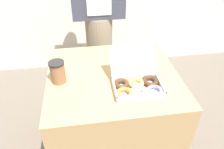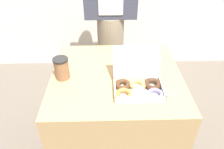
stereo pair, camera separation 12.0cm
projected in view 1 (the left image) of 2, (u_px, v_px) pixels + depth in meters
The scene contains 5 objects.
ground_plane at pixel (113, 145), 1.87m from camera, with size 14.00×14.00×0.00m, color #665B51.
table at pixel (113, 114), 1.65m from camera, with size 0.85×0.80×0.74m.
donut_box at pixel (137, 84), 1.30m from camera, with size 0.32×0.31×0.21m.
coffee_cup at pixel (58, 72), 1.33m from camera, with size 0.10×0.10×0.14m.
person_customer at pixel (98, 16), 1.88m from camera, with size 0.44×0.24×1.67m.
Camera 1 is at (-0.18, -1.15, 1.58)m, focal length 35.00 mm.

